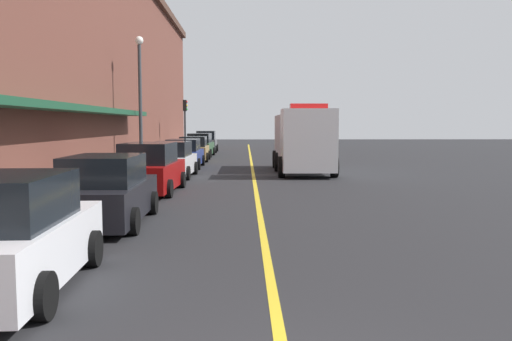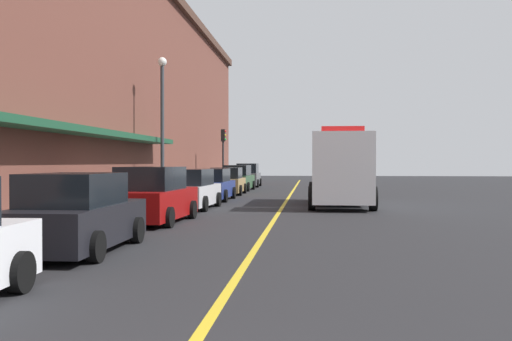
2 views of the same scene
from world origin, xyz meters
TOP-DOWN VIEW (x-y plane):
  - ground_plane at (0.00, 25.00)m, footprint 112.00×112.00m
  - sidewalk_left at (-6.20, 25.00)m, footprint 2.40×70.00m
  - lane_center_stripe at (0.00, 25.00)m, footprint 0.16×70.00m
  - brick_building_left at (-12.91, 23.99)m, footprint 12.20×64.00m
  - parked_car_1 at (-3.88, 8.79)m, footprint 2.10×4.51m
  - parked_car_2 at (-3.89, 14.88)m, footprint 2.22×4.67m
  - parked_car_3 at (-3.86, 20.49)m, footprint 2.14×4.48m
  - parked_car_4 at (-3.93, 25.94)m, footprint 2.15×4.66m
  - parked_car_5 at (-3.90, 31.39)m, footprint 2.14×4.20m
  - parked_car_6 at (-3.90, 36.51)m, footprint 2.15×4.53m
  - parked_car_7 at (-3.87, 42.74)m, footprint 2.02×4.43m
  - box_truck at (2.56, 22.95)m, footprint 2.83×7.79m
  - parking_meter_0 at (-5.35, 30.45)m, footprint 0.14×0.18m
  - parking_meter_2 at (-5.35, 13.29)m, footprint 0.14×0.18m
  - parking_meter_3 at (-5.35, 22.09)m, footprint 0.14×0.18m
  - street_lamp_left at (-5.95, 23.81)m, footprint 0.44×0.44m
  - traffic_light_near at (-5.29, 38.81)m, footprint 0.38×0.36m

SIDE VIEW (x-z plane):
  - ground_plane at x=0.00m, z-range 0.00..0.00m
  - lane_center_stripe at x=0.00m, z-range 0.00..0.01m
  - sidewalk_left at x=-6.20m, z-range 0.00..0.15m
  - parked_car_4 at x=-3.93m, z-range -0.05..1.61m
  - parked_car_5 at x=-3.90m, z-range -0.05..1.61m
  - parked_car_3 at x=-3.86m, z-range -0.05..1.64m
  - parked_car_1 at x=-3.88m, z-range -0.06..1.69m
  - parked_car_6 at x=-3.90m, z-range -0.06..1.73m
  - parked_car_2 at x=-3.89m, z-range -0.06..1.77m
  - parked_car_7 at x=-3.87m, z-range -0.07..1.82m
  - parking_meter_0 at x=-5.35m, z-range 0.39..1.72m
  - parking_meter_2 at x=-5.35m, z-range 0.39..1.72m
  - parking_meter_3 at x=-5.35m, z-range 0.39..1.72m
  - box_truck at x=2.56m, z-range -0.08..3.36m
  - traffic_light_near at x=-5.29m, z-range 1.01..5.31m
  - street_lamp_left at x=-5.95m, z-range 0.93..7.87m
  - brick_building_left at x=-12.91m, z-range 0.01..12.71m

